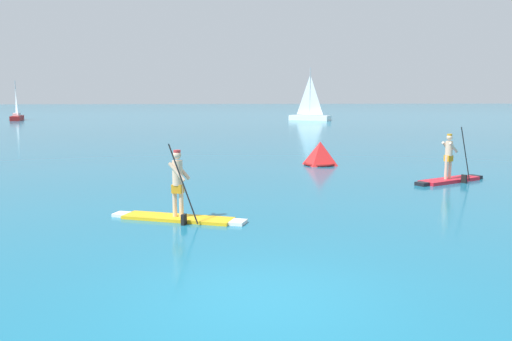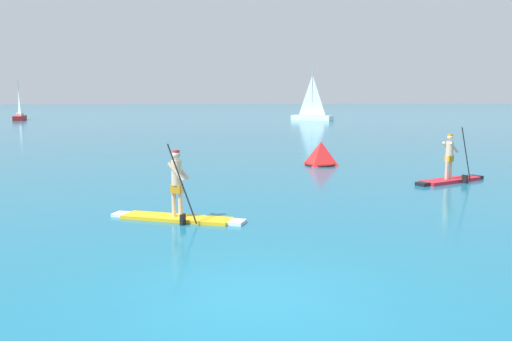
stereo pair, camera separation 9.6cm
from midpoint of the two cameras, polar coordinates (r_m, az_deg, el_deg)
The scene contains 6 objects.
ground at distance 8.43m, azimuth 0.32°, elevation -13.65°, with size 440.00×440.00×0.00m, color #196B8C.
paddleboarder_mid_center at distance 13.56m, azimuth -8.56°, elevation -3.69°, with size 3.48×1.75×2.04m.
paddleboarder_far_right at distance 20.59m, azimuth 20.02°, elevation -0.28°, with size 3.17×1.94×2.06m.
race_marker_buoy at distance 24.33m, azimuth 6.80°, elevation 1.70°, with size 1.73×1.73×1.08m.
sailboat_left_horizon at distance 77.54m, azimuth -24.38°, elevation 5.47°, with size 2.25×5.40×5.21m.
sailboat_right_horizon at distance 70.04m, azimuth 5.77°, elevation 6.10°, with size 5.22×4.56×6.82m.
Camera 1 is at (-0.88, -7.78, 3.10)m, focal length 37.16 mm.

